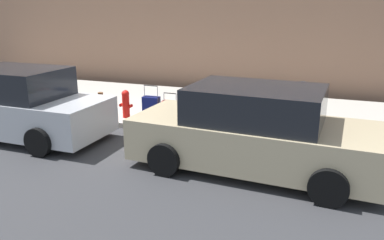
{
  "coord_description": "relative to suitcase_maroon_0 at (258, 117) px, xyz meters",
  "views": [
    {
      "loc": [
        -5.32,
        8.32,
        3.04
      ],
      "look_at": [
        -2.4,
        0.42,
        0.56
      ],
      "focal_mm": 35.2,
      "sensor_mm": 36.0,
      "label": 1
    }
  ],
  "objects": [
    {
      "name": "ground_plane",
      "position": [
        3.76,
        0.54,
        -0.51
      ],
      "size": [
        40.0,
        40.0,
        0.0
      ],
      "primitive_type": "plane",
      "color": "#333335"
    },
    {
      "name": "sidewalk_curb",
      "position": [
        3.76,
        -1.96,
        -0.44
      ],
      "size": [
        18.0,
        5.0,
        0.14
      ],
      "primitive_type": "cube",
      "color": "#ADA89E",
      "rests_on": "ground_plane"
    },
    {
      "name": "suitcase_maroon_0",
      "position": [
        0.0,
        0.0,
        0.0
      ],
      "size": [
        0.49,
        0.26,
        1.03
      ],
      "color": "maroon",
      "rests_on": "sidewalk_curb"
    },
    {
      "name": "suitcase_black_1",
      "position": [
        0.59,
        -0.05,
        -0.09
      ],
      "size": [
        0.48,
        0.26,
        0.86
      ],
      "color": "black",
      "rests_on": "sidewalk_curb"
    },
    {
      "name": "suitcase_teal_2",
      "position": [
        1.17,
        -0.05,
        -0.01
      ],
      "size": [
        0.49,
        0.23,
        0.79
      ],
      "color": "#0F606B",
      "rests_on": "sidewalk_curb"
    },
    {
      "name": "suitcase_olive_3",
      "position": [
        1.76,
        0.03,
        -0.12
      ],
      "size": [
        0.48,
        0.26,
        0.79
      ],
      "color": "#59601E",
      "rests_on": "sidewalk_curb"
    },
    {
      "name": "suitcase_red_4",
      "position": [
        2.31,
        0.04,
        -0.07
      ],
      "size": [
        0.42,
        0.23,
        0.82
      ],
      "color": "red",
      "rests_on": "sidewalk_curb"
    },
    {
      "name": "suitcase_navy_5",
      "position": [
        2.86,
        0.06,
        -0.03
      ],
      "size": [
        0.46,
        0.25,
        0.99
      ],
      "color": "navy",
      "rests_on": "sidewalk_curb"
    },
    {
      "name": "fire_hydrant",
      "position": [
        3.68,
        -0.01,
        0.03
      ],
      "size": [
        0.39,
        0.21,
        0.78
      ],
      "color": "red",
      "rests_on": "sidewalk_curb"
    },
    {
      "name": "bollard_post",
      "position": [
        4.39,
        0.14,
        -0.03
      ],
      "size": [
        0.14,
        0.14,
        0.69
      ],
      "primitive_type": "cylinder",
      "color": "brown",
      "rests_on": "sidewalk_curb"
    },
    {
      "name": "parking_meter",
      "position": [
        -0.98,
        -0.26,
        0.45
      ],
      "size": [
        0.12,
        0.09,
        1.27
      ],
      "color": "slate",
      "rests_on": "sidewalk_curb"
    },
    {
      "name": "parked_car_beige_0",
      "position": [
        -0.3,
        1.96,
        0.26
      ],
      "size": [
        4.82,
        2.31,
        1.66
      ],
      "color": "tan",
      "rests_on": "ground_plane"
    },
    {
      "name": "parked_car_silver_1",
      "position": [
        5.53,
        1.96,
        0.28
      ],
      "size": [
        4.52,
        2.06,
        1.7
      ],
      "color": "#B2B5BA",
      "rests_on": "ground_plane"
    }
  ]
}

